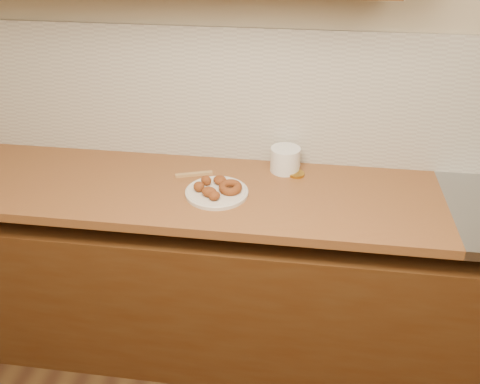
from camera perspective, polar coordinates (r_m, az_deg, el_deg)
name	(u,v)px	position (r m, az deg, el deg)	size (l,w,h in m)	color
wall_back	(330,66)	(2.22, 10.12, 13.73)	(4.00, 0.02, 2.70)	#BDAF8D
base_cabinet	(313,291)	(2.42, 8.14, -10.91)	(3.60, 0.60, 0.77)	#492D14
butcher_block	(168,189)	(2.20, -8.03, 0.33)	(2.30, 0.62, 0.04)	brown
backsplash	(327,101)	(2.26, 9.78, 10.00)	(3.60, 0.02, 0.60)	#B8B5A7
donut_plate	(217,193)	(2.10, -2.63, -0.06)	(0.26, 0.26, 0.01)	beige
ring_donut	(230,187)	(2.09, -1.11, 0.53)	(0.10, 0.10, 0.03)	brown
fried_dough_chunks	(210,187)	(2.09, -3.37, 0.58)	(0.14, 0.21, 0.04)	brown
plastic_tub	(285,160)	(2.27, 5.10, 3.65)	(0.13, 0.13, 0.11)	white
tub_lid	(286,164)	(2.34, 5.16, 3.10)	(0.13, 0.13, 0.01)	silver
brass_jar_lid	(296,174)	(2.25, 6.35, 2.02)	(0.07, 0.07, 0.01)	#B38526
wooden_utensil	(194,174)	(2.25, -5.19, 2.00)	(0.16, 0.02, 0.01)	#AB824C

